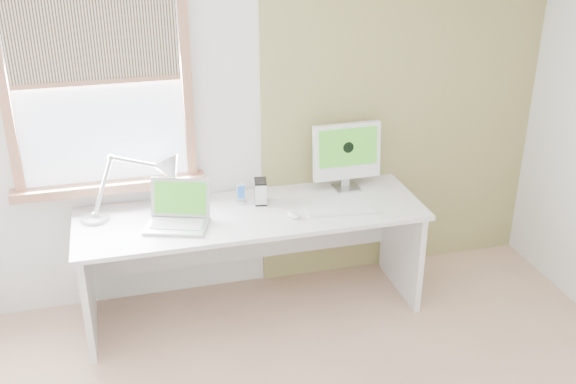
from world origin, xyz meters
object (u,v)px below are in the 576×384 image
object	(u,v)px
desk_lamp	(156,177)
laptop	(179,214)
external_drive	(261,192)
desk	(250,235)
imac	(347,153)

from	to	relation	value
desk_lamp	laptop	bearing A→B (deg)	-67.97
laptop	external_drive	distance (m)	0.57
desk	imac	world-z (taller)	imac
desk_lamp	external_drive	distance (m)	0.67
laptop	external_drive	xyz separation A→B (m)	(0.55, 0.16, 0.01)
desk_lamp	laptop	xyz separation A→B (m)	(0.10, -0.26, -0.15)
desk	imac	size ratio (longest dim) A/B	4.74
laptop	desk_lamp	bearing A→B (deg)	112.03
external_drive	imac	world-z (taller)	imac
desk_lamp	imac	size ratio (longest dim) A/B	1.59
laptop	imac	xyz separation A→B (m)	(1.16, 0.24, 0.19)
desk	desk_lamp	distance (m)	0.71
desk	imac	bearing A→B (deg)	11.87
desk	external_drive	distance (m)	0.29
desk_lamp	external_drive	bearing A→B (deg)	-8.72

